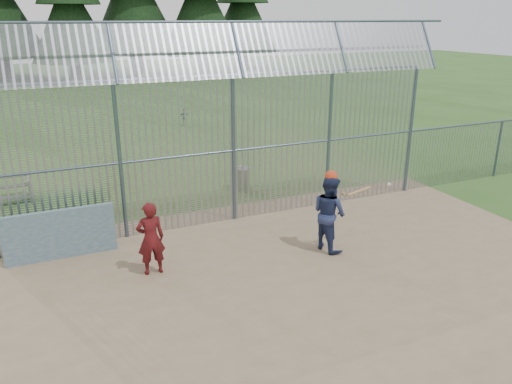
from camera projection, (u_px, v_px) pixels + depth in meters
name	position (u px, v px, depth m)	size (l,w,h in m)	color
ground	(292.00, 274.00, 11.07)	(120.00, 120.00, 0.00)	#2D511E
dirt_infield	(303.00, 284.00, 10.64)	(14.00, 10.00, 0.02)	#756047
dugout_wall	(60.00, 234.00, 11.61)	(2.50, 0.12, 1.20)	#38566B
batter	(329.00, 213.00, 11.97)	(0.91, 0.71, 1.87)	navy
onlooker	(151.00, 238.00, 10.84)	(0.61, 0.40, 1.67)	maroon
bg_kid_seated	(185.00, 117.00, 26.10)	(0.54, 0.22, 0.92)	slate
batting_gear	(336.00, 179.00, 11.72)	(1.85, 0.46, 0.61)	red
trash_can	(242.00, 178.00, 16.41)	(0.56, 0.56, 0.82)	gray
backstop_fence	(294.00, 132.00, 13.94)	(20.09, 0.81, 5.30)	#47566B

